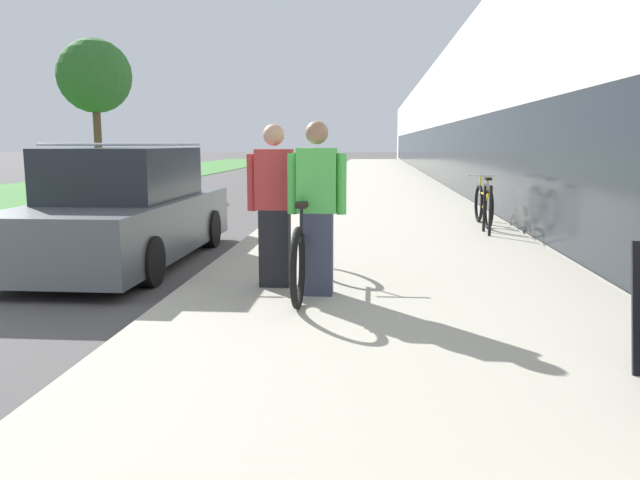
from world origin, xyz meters
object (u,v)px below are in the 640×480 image
object	(u,v)px
tandem_bicycle	(308,249)
cruiser_bike_nearest	(484,205)
parked_sedan_curbside	(126,212)
person_bystander	(275,206)
bike_rack_hoop	(487,204)
street_tree_far	(95,77)
person_rider	(317,209)

from	to	relation	value
tandem_bicycle	cruiser_bike_nearest	xyz separation A→B (m)	(2.77, 5.31, -0.02)
cruiser_bike_nearest	parked_sedan_curbside	bearing A→B (deg)	-147.88
person_bystander	bike_rack_hoop	distance (m)	5.16
person_bystander	street_tree_far	xyz separation A→B (m)	(-8.99, 15.78, 3.02)
bike_rack_hoop	street_tree_far	world-z (taller)	street_tree_far
person_rider	bike_rack_hoop	bearing A→B (deg)	60.94
person_bystander	bike_rack_hoop	size ratio (longest dim) A/B	2.05
parked_sedan_curbside	tandem_bicycle	bearing A→B (deg)	-34.03
person_bystander	cruiser_bike_nearest	distance (m)	6.16
parked_sedan_curbside	cruiser_bike_nearest	bearing A→B (deg)	32.12
person_rider	cruiser_bike_nearest	distance (m)	6.23
person_bystander	parked_sedan_curbside	world-z (taller)	person_bystander
parked_sedan_curbside	street_tree_far	xyz separation A→B (m)	(-6.61, 13.96, 3.31)
tandem_bicycle	person_bystander	distance (m)	0.58
tandem_bicycle	street_tree_far	bearing A→B (deg)	120.60
tandem_bicycle	person_rider	bearing A→B (deg)	-68.06
tandem_bicycle	cruiser_bike_nearest	world-z (taller)	tandem_bicycle
cruiser_bike_nearest	street_tree_far	world-z (taller)	street_tree_far
person_rider	person_bystander	xyz separation A→B (m)	(-0.48, 0.34, -0.01)
person_bystander	parked_sedan_curbside	xyz separation A→B (m)	(-2.38, 1.82, -0.29)
cruiser_bike_nearest	bike_rack_hoop	bearing A→B (deg)	-96.76
person_rider	person_bystander	world-z (taller)	person_rider
person_bystander	street_tree_far	size ratio (longest dim) A/B	0.32
person_bystander	bike_rack_hoop	xyz separation A→B (m)	(3.00, 4.18, -0.36)
person_rider	bike_rack_hoop	size ratio (longest dim) A/B	2.07
tandem_bicycle	person_rider	distance (m)	0.58
person_rider	bike_rack_hoop	distance (m)	5.19
tandem_bicycle	street_tree_far	xyz separation A→B (m)	(-9.35, 15.81, 3.49)
person_rider	person_bystander	bearing A→B (deg)	144.71
parked_sedan_curbside	person_bystander	bearing A→B (deg)	-37.42
tandem_bicycle	person_bystander	world-z (taller)	person_bystander
person_bystander	cruiser_bike_nearest	xyz separation A→B (m)	(3.13, 5.28, -0.48)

